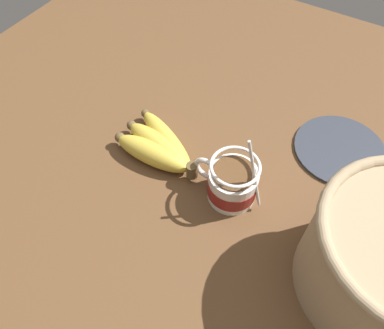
% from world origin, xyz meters
% --- Properties ---
extents(table, '(1.32, 1.32, 0.03)m').
position_xyz_m(table, '(0.00, 0.00, 0.01)').
color(table, brown).
rests_on(table, ground).
extents(coffee_mug, '(0.13, 0.08, 0.16)m').
position_xyz_m(coffee_mug, '(-0.06, -0.01, 0.06)').
color(coffee_mug, white).
rests_on(coffee_mug, table).
extents(banana_bunch, '(0.18, 0.12, 0.04)m').
position_xyz_m(banana_bunch, '(0.10, -0.02, 0.05)').
color(banana_bunch, brown).
rests_on(banana_bunch, table).
extents(small_plate, '(0.17, 0.17, 0.01)m').
position_xyz_m(small_plate, '(-0.19, -0.21, 0.03)').
color(small_plate, '#333842').
rests_on(small_plate, table).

